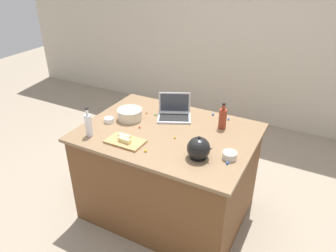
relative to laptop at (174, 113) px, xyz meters
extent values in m
plane|color=gray|center=(0.08, -0.27, -0.95)|extent=(12.00, 12.00, 0.00)
cube|color=beige|center=(0.08, 2.06, 0.35)|extent=(8.00, 0.10, 2.60)
cube|color=brown|center=(0.08, -0.27, -0.51)|extent=(1.44, 1.05, 0.87)
cube|color=#846647|center=(0.08, -0.27, -0.06)|extent=(1.50, 1.11, 0.03)
cube|color=#B7B7BC|center=(0.02, -0.03, -0.04)|extent=(0.37, 0.33, 0.02)
cube|color=black|center=(0.02, -0.04, -0.03)|extent=(0.31, 0.26, 0.00)
cube|color=#B7B7BC|center=(-0.03, 0.07, 0.07)|extent=(0.28, 0.14, 0.20)
cube|color=#333842|center=(-0.03, 0.06, 0.07)|extent=(0.24, 0.12, 0.18)
cylinder|color=beige|center=(-0.35, -0.23, 0.00)|extent=(0.23, 0.23, 0.10)
cylinder|color=black|center=(-0.35, -0.23, 0.01)|extent=(0.18, 0.18, 0.08)
torus|color=beige|center=(-0.35, -0.23, 0.05)|extent=(0.23, 0.23, 0.01)
cylinder|color=white|center=(-0.48, -0.65, 0.05)|extent=(0.06, 0.06, 0.19)
cylinder|color=white|center=(-0.48, -0.65, 0.17)|extent=(0.03, 0.03, 0.05)
cylinder|color=black|center=(-0.48, -0.65, 0.21)|extent=(0.03, 0.03, 0.01)
cylinder|color=maroon|center=(0.47, 0.01, 0.04)|extent=(0.07, 0.07, 0.18)
cylinder|color=maroon|center=(0.47, 0.01, 0.16)|extent=(0.03, 0.03, 0.05)
cylinder|color=black|center=(0.47, 0.01, 0.19)|extent=(0.03, 0.03, 0.01)
cylinder|color=black|center=(0.47, -0.52, -0.04)|extent=(0.13, 0.13, 0.01)
sphere|color=black|center=(0.47, -0.52, 0.03)|extent=(0.18, 0.18, 0.18)
cone|color=black|center=(0.56, -0.52, 0.05)|extent=(0.08, 0.03, 0.07)
sphere|color=black|center=(0.47, -0.52, 0.13)|extent=(0.02, 0.02, 0.02)
cube|color=#AD7F4C|center=(-0.15, -0.60, -0.04)|extent=(0.32, 0.19, 0.02)
cube|color=#F4E58C|center=(-0.14, -0.63, -0.01)|extent=(0.11, 0.04, 0.04)
cube|color=#F4E58C|center=(-0.17, -0.58, -0.01)|extent=(0.11, 0.04, 0.04)
cylinder|color=beige|center=(0.69, -0.42, -0.02)|extent=(0.11, 0.11, 0.05)
cylinder|color=white|center=(-0.48, -0.38, -0.02)|extent=(0.09, 0.09, 0.04)
sphere|color=yellow|center=(0.19, -0.36, -0.04)|extent=(0.02, 0.02, 0.02)
sphere|color=blue|center=(0.70, -0.51, -0.04)|extent=(0.02, 0.02, 0.02)
sphere|color=red|center=(-0.17, -0.34, -0.04)|extent=(0.02, 0.02, 0.02)
sphere|color=yellow|center=(0.07, -0.65, -0.04)|extent=(0.02, 0.02, 0.02)
sphere|color=orange|center=(-0.27, -0.06, -0.04)|extent=(0.02, 0.02, 0.02)
sphere|color=blue|center=(0.31, 0.20, -0.04)|extent=(0.02, 0.02, 0.02)
sphere|color=blue|center=(0.48, 0.18, -0.04)|extent=(0.02, 0.02, 0.02)
sphere|color=green|center=(-0.18, -0.06, -0.04)|extent=(0.02, 0.02, 0.02)
camera|label=1|loc=(1.23, -2.44, 1.34)|focal=34.33mm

